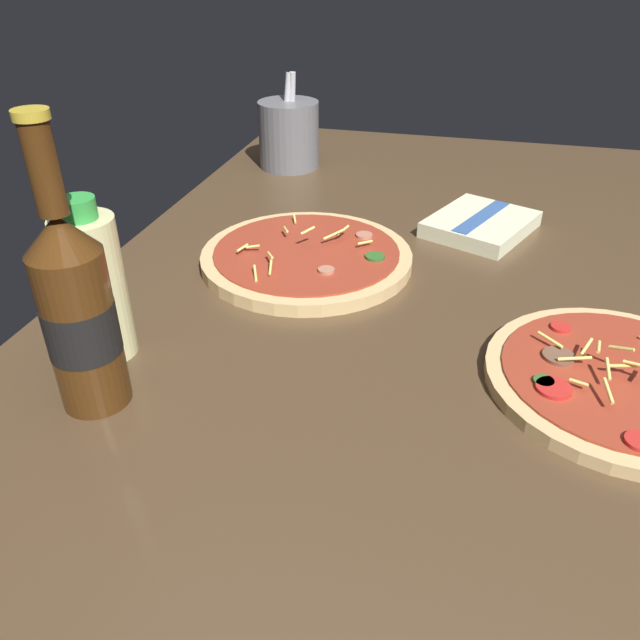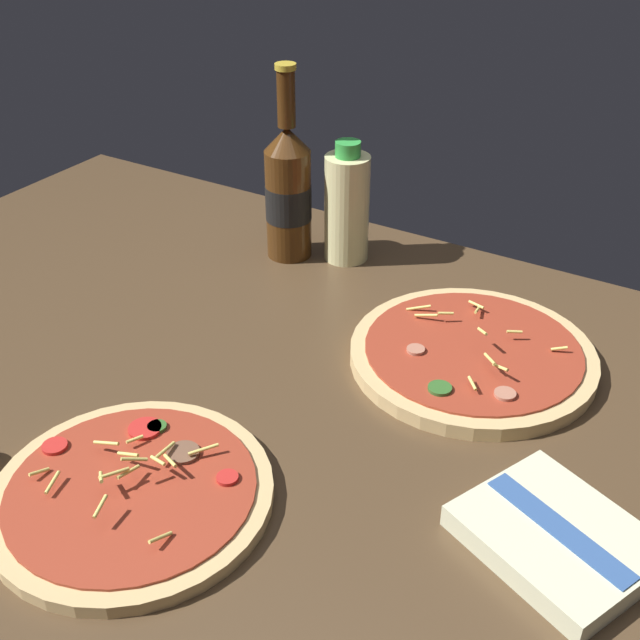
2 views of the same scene
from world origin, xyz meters
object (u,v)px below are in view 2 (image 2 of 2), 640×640
(pizza_far, at_px, (472,355))
(dish_towel, at_px, (557,537))
(beer_bottle, at_px, (288,190))
(pizza_near, at_px, (132,493))
(oil_bottle, at_px, (347,206))

(pizza_far, distance_m, dish_towel, 0.29)
(pizza_far, height_order, beer_bottle, beer_bottle)
(dish_towel, bearing_deg, beer_bottle, 145.56)
(pizza_near, xyz_separation_m, dish_towel, (0.37, 0.15, 0.00))
(pizza_far, height_order, dish_towel, pizza_far)
(oil_bottle, bearing_deg, beer_bottle, -156.05)
(pizza_near, relative_size, dish_towel, 1.36)
(oil_bottle, relative_size, dish_towel, 0.89)
(pizza_far, relative_size, dish_towel, 1.47)
(beer_bottle, bearing_deg, pizza_near, -73.59)
(pizza_far, bearing_deg, pizza_near, -116.54)
(pizza_far, relative_size, beer_bottle, 1.04)
(pizza_near, xyz_separation_m, pizza_far, (0.19, 0.39, 0.00))
(beer_bottle, distance_m, oil_bottle, 0.09)
(pizza_near, relative_size, oil_bottle, 1.52)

